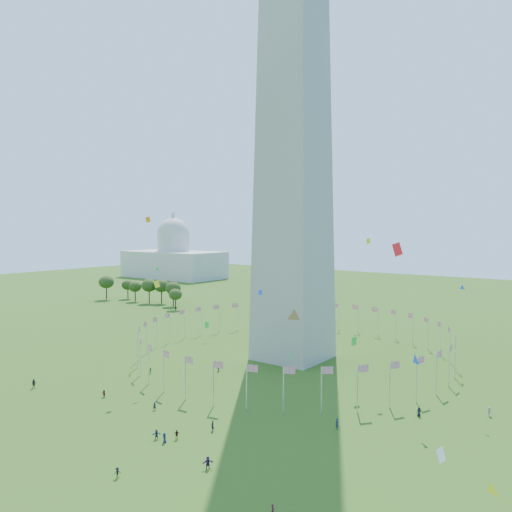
# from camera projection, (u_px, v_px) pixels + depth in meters

# --- Properties ---
(ground) EXTENTS (600.00, 600.00, 0.00)m
(ground) POSITION_uv_depth(u_px,v_px,m) (147.00, 415.00, 91.91)
(ground) COLOR #274C11
(ground) RESTS_ON ground
(washington_monument) EXTENTS (16.80, 16.80, 169.00)m
(washington_monument) POSITION_uv_depth(u_px,v_px,m) (294.00, 31.00, 127.03)
(washington_monument) COLOR #A7A495
(washington_monument) RESTS_ON ground
(flag_ring) EXTENTS (80.24, 80.24, 9.00)m
(flag_ring) POSITION_uv_depth(u_px,v_px,m) (293.00, 341.00, 131.66)
(flag_ring) COLOR silver
(flag_ring) RESTS_ON ground
(capitol_building) EXTENTS (70.00, 35.00, 46.00)m
(capitol_building) POSITION_uv_depth(u_px,v_px,m) (173.00, 244.00, 342.07)
(capitol_building) COLOR beige
(capitol_building) RESTS_ON ground
(crowd) EXTENTS (87.00, 65.13, 2.04)m
(crowd) POSITION_uv_depth(u_px,v_px,m) (163.00, 416.00, 88.95)
(crowd) COLOR maroon
(crowd) RESTS_ON ground
(kites_aloft) EXTENTS (113.94, 63.24, 33.08)m
(kites_aloft) POSITION_uv_depth(u_px,v_px,m) (293.00, 317.00, 98.70)
(kites_aloft) COLOR blue
(kites_aloft) RESTS_ON ground
(tree_line_west) EXTENTS (54.75, 14.98, 11.18)m
(tree_line_west) POSITION_uv_depth(u_px,v_px,m) (145.00, 292.00, 228.00)
(tree_line_west) COLOR #38551C
(tree_line_west) RESTS_ON ground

